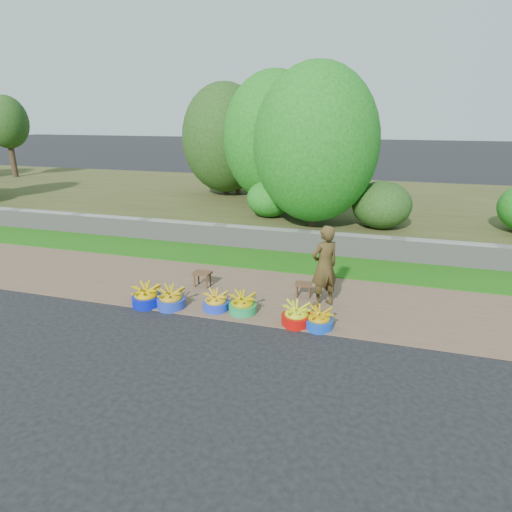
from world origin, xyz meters
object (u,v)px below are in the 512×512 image
(basin_a, at_px, (146,297))
(basin_b, at_px, (171,299))
(basin_e, at_px, (296,316))
(stool_left, at_px, (202,275))
(stool_right, at_px, (303,286))
(basin_d, at_px, (243,305))
(vendor_woman, at_px, (324,266))
(basin_c, at_px, (216,302))
(basin_f, at_px, (319,320))

(basin_a, distance_m, basin_b, 0.47)
(basin_e, relative_size, stool_left, 1.40)
(basin_b, xyz_separation_m, stool_right, (2.17, 1.13, 0.07))
(basin_a, bearing_deg, basin_d, 6.28)
(vendor_woman, bearing_deg, basin_b, -23.72)
(stool_right, bearing_deg, basin_b, -152.62)
(basin_c, height_order, basin_f, same)
(basin_a, distance_m, basin_c, 1.29)
(basin_f, bearing_deg, basin_d, 172.88)
(basin_a, distance_m, basin_f, 3.12)
(stool_left, xyz_separation_m, vendor_woman, (2.43, -0.19, 0.50))
(basin_f, xyz_separation_m, stool_right, (-0.48, 1.14, 0.08))
(basin_a, relative_size, basin_f, 1.13)
(basin_c, bearing_deg, stool_right, 35.76)
(basin_d, height_order, basin_e, same)
(basin_d, xyz_separation_m, vendor_woman, (1.28, 0.70, 0.60))
(basin_c, relative_size, stool_left, 1.31)
(stool_left, bearing_deg, vendor_woman, -4.54)
(basin_f, bearing_deg, basin_b, 179.72)
(basin_a, relative_size, vendor_woman, 0.35)
(basin_c, relative_size, basin_e, 0.93)
(basin_f, distance_m, vendor_woman, 1.07)
(basin_d, height_order, stool_left, basin_d)
(stool_right, bearing_deg, basin_c, -144.24)
(basin_b, height_order, stool_left, basin_b)
(basin_a, distance_m, stool_left, 1.26)
(basin_b, height_order, basin_c, basin_b)
(basin_a, height_order, stool_right, basin_a)
(basin_b, distance_m, basin_f, 2.65)
(stool_left, bearing_deg, basin_b, -98.05)
(stool_right, distance_m, vendor_woman, 0.71)
(vendor_woman, bearing_deg, basin_c, -20.05)
(vendor_woman, bearing_deg, basin_d, -13.43)
(basin_f, bearing_deg, basin_e, 177.10)
(basin_a, height_order, vendor_woman, vendor_woman)
(basin_c, xyz_separation_m, basin_f, (1.85, -0.15, -0.00))
(stool_right, bearing_deg, basin_f, -67.29)
(stool_left, xyz_separation_m, stool_right, (2.03, 0.07, -0.02))
(basin_a, xyz_separation_m, stool_left, (0.62, 1.09, 0.09))
(basin_c, distance_m, stool_right, 1.69)
(basin_a, relative_size, basin_c, 1.13)
(basin_e, bearing_deg, basin_d, 171.27)
(basin_c, distance_m, vendor_woman, 2.01)
(vendor_woman, bearing_deg, stool_left, -46.71)
(basin_a, xyz_separation_m, basin_f, (3.12, 0.03, -0.02))
(basin_c, xyz_separation_m, basin_d, (0.49, 0.02, 0.01))
(basin_b, height_order, basin_f, basin_b)
(vendor_woman, bearing_deg, basin_e, 28.21)
(basin_d, xyz_separation_m, stool_left, (-1.15, 0.90, 0.10))
(stool_right, bearing_deg, basin_a, -156.26)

